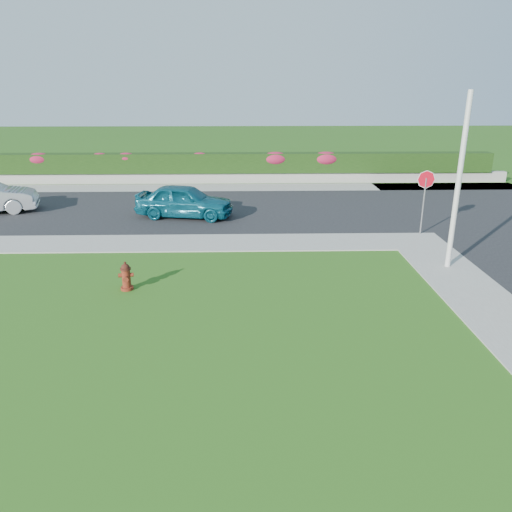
{
  "coord_description": "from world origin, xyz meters",
  "views": [
    {
      "loc": [
        0.64,
        -8.36,
        5.57
      ],
      "look_at": [
        0.97,
        4.98,
        0.9
      ],
      "focal_mm": 35.0,
      "sensor_mm": 36.0,
      "label": 1
    }
  ],
  "objects_px": {
    "fire_hydrant": "(126,277)",
    "utility_pole": "(458,184)",
    "stop_sign": "(425,188)",
    "sedan_teal": "(185,201)"
  },
  "relations": [
    {
      "from": "fire_hydrant",
      "to": "utility_pole",
      "type": "relative_size",
      "value": 0.15
    },
    {
      "from": "stop_sign",
      "to": "utility_pole",
      "type": "bearing_deg",
      "value": -73.46
    },
    {
      "from": "fire_hydrant",
      "to": "sedan_teal",
      "type": "height_order",
      "value": "sedan_teal"
    },
    {
      "from": "fire_hydrant",
      "to": "stop_sign",
      "type": "xyz_separation_m",
      "value": [
        10.12,
        5.14,
        1.44
      ]
    },
    {
      "from": "fire_hydrant",
      "to": "sedan_teal",
      "type": "xyz_separation_m",
      "value": [
        0.78,
        7.9,
        0.35
      ]
    },
    {
      "from": "fire_hydrant",
      "to": "utility_pole",
      "type": "bearing_deg",
      "value": -0.12
    },
    {
      "from": "fire_hydrant",
      "to": "sedan_teal",
      "type": "bearing_deg",
      "value": 75.12
    },
    {
      "from": "utility_pole",
      "to": "fire_hydrant",
      "type": "bearing_deg",
      "value": -170.92
    },
    {
      "from": "utility_pole",
      "to": "stop_sign",
      "type": "height_order",
      "value": "utility_pole"
    },
    {
      "from": "utility_pole",
      "to": "stop_sign",
      "type": "bearing_deg",
      "value": 84.61
    }
  ]
}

